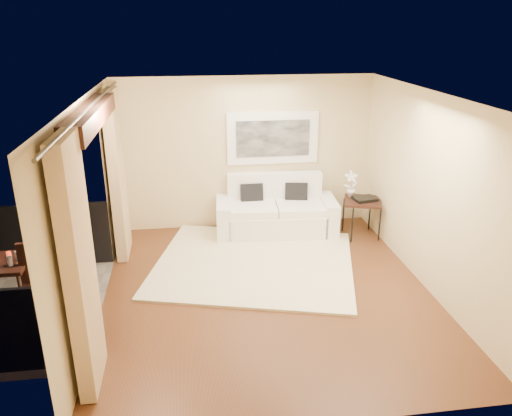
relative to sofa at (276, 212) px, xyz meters
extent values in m
plane|color=brown|center=(-0.49, -2.10, -0.36)|extent=(5.00, 5.00, 0.00)
plane|color=white|center=(-0.49, -2.10, 2.34)|extent=(5.00, 5.00, 0.00)
plane|color=beige|center=(-0.49, 0.40, 0.99)|extent=(4.50, 0.00, 4.50)
plane|color=beige|center=(-0.49, -4.60, 0.99)|extent=(4.50, 0.00, 4.50)
plane|color=beige|center=(1.76, -2.10, 0.99)|extent=(0.00, 5.00, 5.00)
plane|color=beige|center=(-2.74, -0.25, 0.99)|extent=(0.00, 2.70, 2.70)
plane|color=beige|center=(-2.74, -3.95, 0.99)|extent=(0.00, 2.70, 2.70)
plane|color=beige|center=(-2.74, -2.10, 2.19)|extent=(0.00, 2.40, 2.40)
cube|color=black|center=(-2.62, -2.10, 2.16)|extent=(0.28, 2.40, 0.22)
cube|color=#605B56|center=(-3.64, -2.10, -0.42)|extent=(1.80, 2.60, 0.12)
cube|color=black|center=(-3.64, -0.83, 0.14)|extent=(1.80, 0.06, 1.00)
cube|color=tan|center=(-2.60, -0.55, 0.96)|extent=(0.16, 0.75, 2.62)
cube|color=tan|center=(-2.60, -3.65, 0.96)|extent=(0.16, 0.75, 2.62)
cylinder|color=#4C473F|center=(-2.60, -2.10, 2.27)|extent=(0.04, 4.80, 0.04)
cube|color=white|center=(0.00, 0.37, 1.26)|extent=(1.62, 0.05, 0.92)
cube|color=black|center=(0.00, 0.34, 1.26)|extent=(1.30, 0.02, 0.64)
cube|color=#F1E7C2|center=(-0.56, -1.25, -0.34)|extent=(3.59, 3.31, 0.04)
cube|color=white|center=(0.00, -0.08, -0.15)|extent=(1.75, 1.02, 0.42)
cube|color=white|center=(0.02, 0.27, 0.24)|extent=(1.71, 0.34, 0.82)
cube|color=white|center=(-0.93, -0.01, -0.05)|extent=(0.30, 0.91, 0.62)
cube|color=white|center=(0.92, -0.14, -0.05)|extent=(0.30, 0.91, 0.62)
cube|color=white|center=(-0.41, -0.08, 0.13)|extent=(0.85, 0.85, 0.14)
cube|color=white|center=(0.40, -0.13, 0.13)|extent=(0.85, 0.85, 0.14)
cube|color=black|center=(-0.41, 0.15, 0.30)|extent=(0.40, 0.19, 0.41)
cube|color=black|center=(0.39, 0.10, 0.30)|extent=(0.43, 0.26, 0.41)
cube|color=black|center=(1.44, -0.41, 0.29)|extent=(0.77, 0.77, 0.04)
cylinder|color=black|center=(1.20, -0.66, -0.04)|extent=(0.03, 0.03, 0.62)
cylinder|color=black|center=(1.69, -0.66, -0.04)|extent=(0.03, 0.03, 0.62)
cylinder|color=black|center=(1.20, -0.17, -0.04)|extent=(0.03, 0.03, 0.62)
cylinder|color=black|center=(1.69, -0.17, -0.04)|extent=(0.03, 0.03, 0.62)
cube|color=black|center=(1.47, -0.43, 0.34)|extent=(0.42, 0.34, 0.05)
imported|color=white|center=(1.28, -0.24, 0.55)|extent=(0.26, 0.18, 0.47)
cube|color=black|center=(-3.87, -2.22, 0.39)|extent=(0.66, 0.66, 0.05)
cylinder|color=black|center=(-3.60, -2.49, 0.00)|extent=(0.04, 0.04, 0.71)
cylinder|color=black|center=(-3.60, -1.96, 0.00)|extent=(0.04, 0.04, 0.71)
cube|color=black|center=(-3.20, -1.24, 0.14)|extent=(0.52, 0.52, 0.06)
cube|color=black|center=(-3.17, -1.45, 0.42)|extent=(0.47, 0.12, 0.61)
cylinder|color=black|center=(-3.04, -1.03, -0.12)|extent=(0.03, 0.03, 0.47)
cylinder|color=black|center=(-3.41, -1.08, -0.12)|extent=(0.03, 0.03, 0.47)
cylinder|color=black|center=(-2.99, -1.40, -0.12)|extent=(0.03, 0.03, 0.47)
cylinder|color=black|center=(-3.36, -1.45, -0.12)|extent=(0.03, 0.03, 0.47)
cube|color=black|center=(-3.37, -2.53, 0.13)|extent=(0.49, 0.49, 0.05)
cube|color=black|center=(-3.39, -2.32, 0.40)|extent=(0.46, 0.09, 0.59)
cylinder|color=black|center=(-3.54, -2.72, -0.12)|extent=(0.03, 0.03, 0.46)
cylinder|color=black|center=(-3.18, -2.70, -0.12)|extent=(0.03, 0.03, 0.46)
cylinder|color=black|center=(-3.57, -2.36, -0.12)|extent=(0.03, 0.03, 0.46)
cylinder|color=black|center=(-3.21, -2.33, -0.12)|extent=(0.03, 0.03, 0.46)
cylinder|color=red|center=(-3.80, -2.10, 0.45)|extent=(0.06, 0.06, 0.07)
cylinder|color=white|center=(-3.71, -2.34, 0.47)|extent=(0.06, 0.06, 0.12)
cylinder|color=silver|center=(-3.66, -2.21, 0.47)|extent=(0.06, 0.06, 0.12)
camera|label=1|loc=(-1.50, -8.14, 3.23)|focal=35.00mm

